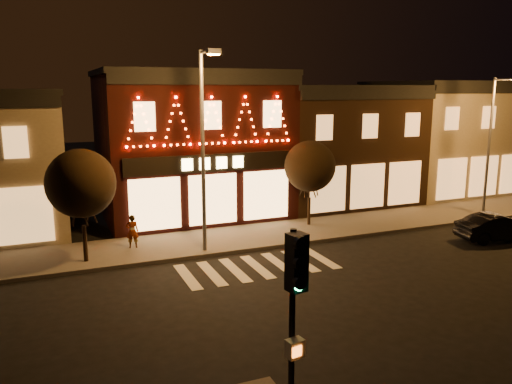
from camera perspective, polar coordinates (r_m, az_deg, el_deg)
ground at (r=18.25m, az=5.11°, el=-12.24°), size 120.00×120.00×0.00m
sidewalk_far at (r=25.84m, az=0.82°, el=-4.82°), size 44.00×4.00×0.15m
building_pulp at (r=29.96m, az=-7.26°, el=5.33°), size 10.20×8.34×8.30m
building_right_a at (r=33.77m, az=8.55°, el=5.30°), size 9.20×8.28×7.50m
building_right_b at (r=39.14m, az=19.99°, el=5.79°), size 9.20×8.28×7.80m
traffic_signal_near at (r=9.62m, az=4.33°, el=-12.30°), size 0.37×0.49×4.68m
streetlamp_mid at (r=22.13m, az=-5.78°, el=6.14°), size 0.55×1.99×8.75m
streetlamp_right at (r=31.32m, az=24.89°, el=5.59°), size 0.49×1.77×7.73m
tree_left at (r=22.22m, az=-18.92°, el=0.90°), size 2.85×2.85×4.77m
tree_right at (r=27.05m, az=6.02°, el=2.86°), size 2.69×2.69×4.51m
dark_sedan at (r=27.71m, az=25.32°, el=-3.57°), size 4.18×2.03×1.32m
pedestrian at (r=24.08m, az=-13.60°, el=-4.28°), size 0.62×0.46×1.54m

